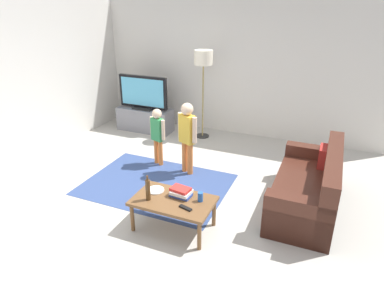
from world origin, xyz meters
name	(u,v)px	position (x,y,z in m)	size (l,w,h in m)	color
ground	(176,200)	(0.00, 0.00, 0.00)	(7.80, 7.80, 0.00)	#B2ADA3
wall_back	(238,70)	(0.00, 3.00, 1.35)	(6.00, 0.12, 2.70)	silver
wall_left	(6,89)	(-3.00, 0.00, 1.35)	(0.12, 6.00, 2.70)	silver
area_rug	(156,184)	(-0.48, 0.29, 0.00)	(2.20, 1.60, 0.01)	#33477A
tv_stand	(145,120)	(-1.84, 2.30, 0.24)	(1.20, 0.44, 0.50)	slate
tv	(143,93)	(-1.84, 2.28, 0.85)	(1.10, 0.28, 0.71)	black
couch	(311,190)	(1.80, 0.55, 0.29)	(0.80, 1.80, 0.86)	#472319
floor_lamp	(203,62)	(-0.55, 2.45, 1.54)	(0.36, 0.36, 1.78)	#262626
child_near_tv	(158,132)	(-0.78, 0.94, 0.61)	(0.32, 0.18, 1.01)	orange
child_center	(187,132)	(-0.19, 0.85, 0.73)	(0.38, 0.23, 1.21)	orange
coffee_table	(173,203)	(0.26, -0.59, 0.37)	(1.00, 0.60, 0.42)	brown
book_stack	(181,192)	(0.31, -0.48, 0.48)	(0.27, 0.22, 0.11)	#334CA5
bottle	(148,190)	(-0.02, -0.71, 0.56)	(0.06, 0.06, 0.33)	#4C3319
tv_remote	(186,208)	(0.48, -0.71, 0.43)	(0.17, 0.05, 0.02)	black
soda_can	(200,197)	(0.58, -0.49, 0.48)	(0.07, 0.07, 0.12)	#2659B2
plate	(156,190)	(-0.04, -0.49, 0.43)	(0.22, 0.22, 0.02)	white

